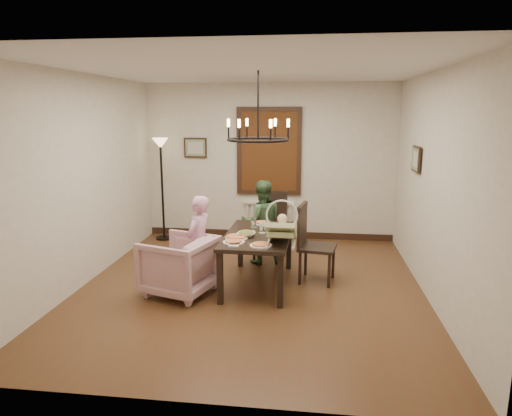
% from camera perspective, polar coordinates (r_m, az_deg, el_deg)
% --- Properties ---
extents(room_shell, '(4.51, 5.00, 2.81)m').
position_cam_1_polar(room_shell, '(6.17, -0.23, 3.58)').
color(room_shell, '#53351C').
rests_on(room_shell, ground).
extents(dining_table, '(0.88, 1.53, 0.71)m').
position_cam_1_polar(dining_table, '(6.08, 0.25, -4.03)').
color(dining_table, black).
rests_on(dining_table, room_shell).
extents(chair_far, '(0.55, 0.55, 1.06)m').
position_cam_1_polar(chair_far, '(7.25, 1.69, -2.14)').
color(chair_far, black).
rests_on(chair_far, room_shell).
extents(chair_right, '(0.56, 0.56, 1.09)m').
position_cam_1_polar(chair_right, '(6.28, 7.70, -4.37)').
color(chair_right, black).
rests_on(chair_right, room_shell).
extents(armchair, '(1.03, 1.01, 0.75)m').
position_cam_1_polar(armchair, '(5.96, -9.57, -7.08)').
color(armchair, beige).
rests_on(armchair, room_shell).
extents(elderly_woman, '(0.34, 0.43, 1.03)m').
position_cam_1_polar(elderly_woman, '(6.04, -7.16, -5.30)').
color(elderly_woman, '#D798B9').
rests_on(elderly_woman, room_shell).
extents(seated_man, '(0.61, 0.52, 1.07)m').
position_cam_1_polar(seated_man, '(6.99, 0.72, -2.65)').
color(seated_man, '#3C5D37').
rests_on(seated_man, room_shell).
extents(baby_bouncer, '(0.43, 0.58, 0.38)m').
position_cam_1_polar(baby_bouncer, '(5.56, 3.20, -2.66)').
color(baby_bouncer, '#C2D290').
rests_on(baby_bouncer, dining_table).
extents(salad_bowl, '(0.28, 0.28, 0.07)m').
position_cam_1_polar(salad_bowl, '(5.92, -1.23, -3.28)').
color(salad_bowl, white).
rests_on(salad_bowl, dining_table).
extents(pizza_platter, '(0.29, 0.29, 0.04)m').
position_cam_1_polar(pizza_platter, '(5.83, -2.45, -3.66)').
color(pizza_platter, tan).
rests_on(pizza_platter, dining_table).
extents(drinking_glass, '(0.06, 0.06, 0.12)m').
position_cam_1_polar(drinking_glass, '(6.17, 1.54, -2.39)').
color(drinking_glass, silver).
rests_on(drinking_glass, dining_table).
extents(window_blinds, '(1.00, 0.03, 1.40)m').
position_cam_1_polar(window_blinds, '(8.21, 1.64, 7.10)').
color(window_blinds, '#593311').
rests_on(window_blinds, room_shell).
extents(radiator, '(0.92, 0.12, 0.62)m').
position_cam_1_polar(radiator, '(8.43, 1.60, -1.39)').
color(radiator, silver).
rests_on(radiator, room_shell).
extents(picture_back, '(0.42, 0.03, 0.36)m').
position_cam_1_polar(picture_back, '(8.45, -7.59, 7.48)').
color(picture_back, black).
rests_on(picture_back, room_shell).
extents(picture_right, '(0.03, 0.42, 0.36)m').
position_cam_1_polar(picture_right, '(6.77, 19.38, 5.79)').
color(picture_right, black).
rests_on(picture_right, room_shell).
extents(floor_lamp, '(0.30, 0.30, 1.80)m').
position_cam_1_polar(floor_lamp, '(8.39, -11.63, 2.14)').
color(floor_lamp, black).
rests_on(floor_lamp, room_shell).
extents(chandelier, '(0.80, 0.80, 0.04)m').
position_cam_1_polar(chandelier, '(5.85, 0.26, 8.54)').
color(chandelier, black).
rests_on(chandelier, room_shell).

